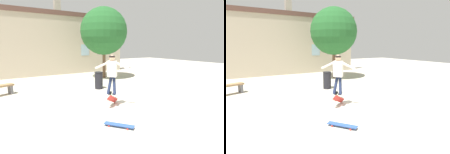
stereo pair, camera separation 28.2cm
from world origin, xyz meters
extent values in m
plane|color=beige|center=(0.00, 0.00, 0.00)|extent=(40.00, 40.00, 0.00)
cube|color=#B7A88E|center=(0.00, 8.99, 2.24)|extent=(10.89, 0.40, 4.47)
cube|color=brown|center=(0.00, 8.99, 4.64)|extent=(11.44, 0.52, 0.33)
cube|color=gray|center=(-0.11, 8.99, 5.41)|extent=(0.44, 0.44, 1.21)
cube|color=#99B7C6|center=(1.94, 8.78, 1.89)|extent=(0.70, 0.02, 0.90)
cylinder|color=brown|center=(2.12, 5.90, 1.00)|extent=(0.22, 0.22, 2.00)
sphere|color=#235B28|center=(2.12, 5.90, 3.20)|extent=(3.19, 3.19, 3.19)
cube|color=slate|center=(-3.70, 4.55, 0.20)|extent=(0.23, 0.35, 0.41)
cylinder|color=black|center=(0.31, 3.23, 0.45)|extent=(0.42, 0.42, 0.89)
torus|color=black|center=(0.31, 3.23, 0.87)|extent=(0.46, 0.46, 0.04)
cube|color=silver|center=(-0.52, 0.58, 1.41)|extent=(0.43, 0.43, 0.58)
sphere|color=tan|center=(-0.52, 0.58, 1.81)|extent=(0.30, 0.30, 0.21)
ellipsoid|color=black|center=(-0.52, 0.58, 1.85)|extent=(0.31, 0.31, 0.12)
cylinder|color=#1E2847|center=(-0.59, 0.64, 0.82)|extent=(0.38, 0.29, 0.72)
cube|color=black|center=(-0.57, 0.66, 0.49)|extent=(0.25, 0.26, 0.07)
cylinder|color=#1E2847|center=(-0.46, 0.52, 0.82)|extent=(0.27, 0.39, 0.72)
cube|color=black|center=(-0.44, 0.55, 0.49)|extent=(0.25, 0.26, 0.07)
cylinder|color=silver|center=(-0.80, 0.84, 1.53)|extent=(0.44, 0.41, 0.30)
cylinder|color=silver|center=(-0.25, 0.32, 1.53)|extent=(0.44, 0.41, 0.30)
cube|color=red|center=(-0.49, 0.59, 0.26)|extent=(0.77, 0.54, 0.54)
cylinder|color=green|center=(-0.24, 0.74, 0.26)|extent=(0.07, 0.08, 0.06)
cylinder|color=green|center=(-0.38, 0.80, 0.09)|extent=(0.07, 0.08, 0.06)
cylinder|color=green|center=(-0.63, 0.45, 0.48)|extent=(0.07, 0.08, 0.06)
cylinder|color=green|center=(-0.77, 0.50, 0.31)|extent=(0.07, 0.08, 0.06)
cube|color=#2D519E|center=(-1.28, -1.01, 0.07)|extent=(0.68, 0.79, 0.02)
cylinder|color=#DB3D33|center=(-1.52, -0.86, 0.03)|extent=(0.05, 0.05, 0.05)
cylinder|color=#DB3D33|center=(-1.37, -0.74, 0.03)|extent=(0.05, 0.05, 0.05)
cylinder|color=#DB3D33|center=(-1.19, -1.28, 0.03)|extent=(0.05, 0.05, 0.05)
cylinder|color=#DB3D33|center=(-1.03, -1.15, 0.03)|extent=(0.05, 0.05, 0.05)
camera|label=1|loc=(-3.83, -4.76, 2.24)|focal=28.00mm
camera|label=2|loc=(-3.59, -4.91, 2.24)|focal=28.00mm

